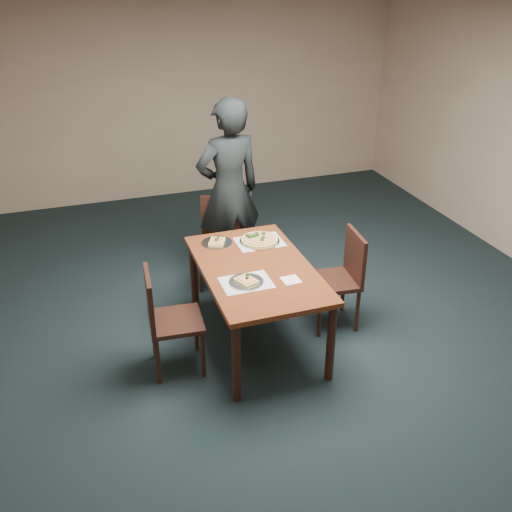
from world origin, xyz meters
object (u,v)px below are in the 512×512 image
object	(u,v)px
dining_table	(256,276)
chair_right	(342,274)
chair_far	(221,236)
slice_plate_near	(246,281)
chair_left	(166,316)
diner	(229,191)
pizza_pan	(259,240)
slice_plate_far	(217,242)

from	to	relation	value
dining_table	chair_right	distance (m)	0.84
chair_right	chair_far	bearing A→B (deg)	-137.60
dining_table	slice_plate_near	bearing A→B (deg)	-125.02
dining_table	chair_left	bearing A→B (deg)	-170.21
diner	pizza_pan	bearing A→B (deg)	84.44
pizza_pan	chair_right	bearing A→B (deg)	-32.18
chair_far	slice_plate_near	distance (m)	1.39
chair_far	chair_left	size ratio (longest dim) A/B	1.00
chair_right	slice_plate_far	bearing A→B (deg)	-110.56
dining_table	chair_far	world-z (taller)	chair_far
dining_table	chair_right	bearing A→B (deg)	1.73
diner	dining_table	bearing A→B (deg)	75.21
chair_far	diner	bearing A→B (deg)	65.20
slice_plate_far	diner	bearing A→B (deg)	65.60
slice_plate_near	diner	bearing A→B (deg)	78.81
chair_far	diner	xyz separation A→B (m)	(0.13, 0.12, 0.43)
chair_right	dining_table	bearing A→B (deg)	-82.57
dining_table	chair_far	size ratio (longest dim) A/B	1.65
chair_right	slice_plate_near	distance (m)	1.05
dining_table	slice_plate_far	distance (m)	0.57
chair_left	slice_plate_far	distance (m)	0.94
dining_table	chair_left	distance (m)	0.83
chair_left	diner	distance (m)	1.74
chair_left	diner	xyz separation A→B (m)	(0.94, 1.39, 0.43)
chair_left	pizza_pan	distance (m)	1.17
diner	chair_left	bearing A→B (deg)	47.28
pizza_pan	slice_plate_far	world-z (taller)	pizza_pan
pizza_pan	slice_plate_near	world-z (taller)	pizza_pan
diner	slice_plate_far	world-z (taller)	diner
chair_far	diner	distance (m)	0.47
dining_table	slice_plate_far	xyz separation A→B (m)	(-0.19, 0.53, 0.10)
slice_plate_near	chair_left	bearing A→B (deg)	172.35
chair_far	slice_plate_far	xyz separation A→B (m)	(-0.20, -0.60, 0.25)
chair_far	chair_left	bearing A→B (deg)	-99.91
chair_left	chair_far	bearing A→B (deg)	-27.83
chair_far	chair_right	distance (m)	1.38
chair_left	chair_right	distance (m)	1.65
chair_left	diner	world-z (taller)	diner
dining_table	chair_far	bearing A→B (deg)	89.86
diner	slice_plate_far	size ratio (longest dim) A/B	6.76
chair_left	pizza_pan	size ratio (longest dim) A/B	2.48
chair_left	slice_plate_near	xyz separation A→B (m)	(0.65, -0.09, 0.25)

